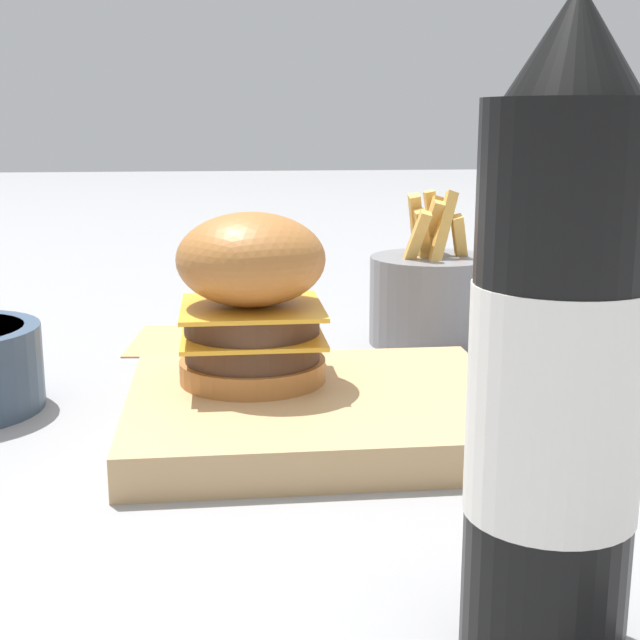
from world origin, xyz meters
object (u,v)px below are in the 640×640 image
at_px(ketchup_bottle, 556,372).
at_px(burger, 252,296).
at_px(serving_board, 320,410).
at_px(fries_basket, 431,297).

bearing_deg(ketchup_bottle, burger, -70.75).
bearing_deg(ketchup_bottle, serving_board, -77.28).
xyz_separation_m(burger, fries_basket, (-0.17, -0.19, -0.04)).
bearing_deg(serving_board, fries_basket, -119.80).
xyz_separation_m(ketchup_bottle, fries_basket, (-0.07, -0.49, -0.07)).
relative_size(ketchup_bottle, fries_basket, 1.76).
bearing_deg(burger, fries_basket, -131.87).
bearing_deg(ketchup_bottle, fries_basket, -98.17).
relative_size(burger, fries_basket, 0.82).
distance_m(ketchup_bottle, fries_basket, 0.50).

